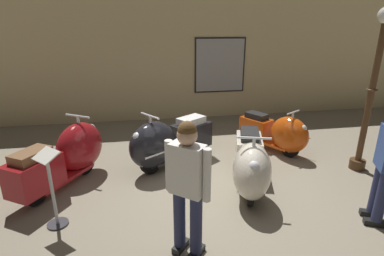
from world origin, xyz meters
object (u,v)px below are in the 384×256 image
(scooter_0, at_px, (68,155))
(visitor_0, at_px, (187,182))
(scooter_1, at_px, (166,142))
(scooter_2, at_px, (251,165))
(scooter_3, at_px, (278,133))
(lamppost, at_px, (372,88))
(info_stanchion, at_px, (53,196))

(scooter_0, distance_m, visitor_0, 2.70)
(scooter_1, xyz_separation_m, visitor_0, (0.05, -2.33, 0.46))
(scooter_0, height_order, scooter_2, scooter_0)
(scooter_3, xyz_separation_m, lamppost, (1.17, -0.98, 1.10))
(scooter_2, height_order, lamppost, lamppost)
(visitor_0, bearing_deg, scooter_2, -5.88)
(scooter_0, distance_m, scooter_2, 3.03)
(scooter_1, height_order, visitor_0, visitor_0)
(scooter_0, xyz_separation_m, info_stanchion, (0.05, -1.19, -0.06))
(scooter_0, height_order, visitor_0, visitor_0)
(scooter_3, height_order, visitor_0, visitor_0)
(scooter_2, relative_size, lamppost, 0.64)
(scooter_1, bearing_deg, info_stanchion, 7.84)
(scooter_0, bearing_deg, visitor_0, -107.88)
(scooter_3, height_order, info_stanchion, info_stanchion)
(scooter_2, height_order, info_stanchion, info_stanchion)
(scooter_3, relative_size, info_stanchion, 1.45)
(scooter_1, xyz_separation_m, lamppost, (3.56, -0.68, 1.03))
(scooter_0, height_order, scooter_3, scooter_0)
(scooter_1, height_order, lamppost, lamppost)
(scooter_0, relative_size, scooter_1, 1.03)
(scooter_3, height_order, lamppost, lamppost)
(scooter_1, bearing_deg, scooter_2, 102.68)
(scooter_1, bearing_deg, scooter_0, -24.57)
(lamppost, bearing_deg, scooter_2, -168.66)
(scooter_0, xyz_separation_m, scooter_3, (4.07, 0.60, -0.07))
(lamppost, distance_m, visitor_0, 3.93)
(scooter_2, xyz_separation_m, info_stanchion, (-2.87, -0.35, -0.04))
(lamppost, bearing_deg, info_stanchion, -171.04)
(scooter_2, bearing_deg, scooter_3, 158.87)
(lamppost, bearing_deg, scooter_0, 175.89)
(visitor_0, bearing_deg, lamppost, -25.48)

